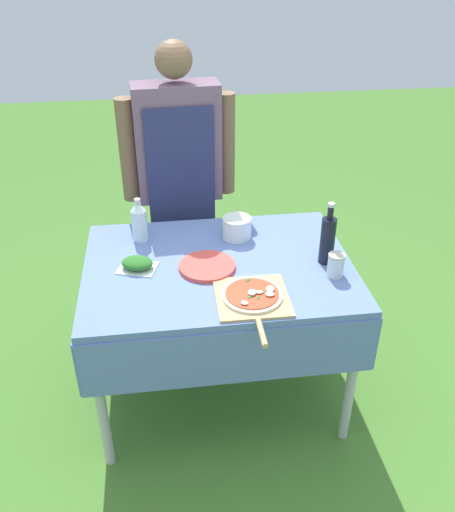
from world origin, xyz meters
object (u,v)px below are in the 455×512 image
Objects in this scene: oil_bottle at (328,239)px; water_bottle at (139,221)px; mixing_tub at (237,228)px; plate_stack at (207,266)px; herb_container at (137,264)px; pizza_on_peel at (253,297)px; person_cook at (179,171)px; sauce_jar at (336,267)px; prep_table at (218,280)px.

water_bottle is at bearing 159.25° from oil_bottle.
plate_stack is (-0.18, -0.28, -0.05)m from mixing_tub.
pizza_on_peel is at bearing -32.59° from herb_container.
person_cook is 1.10m from sauce_jar.
sauce_jar is at bearing -18.46° from prep_table.
person_cook is at bearing 130.76° from oil_bottle.
person_cook is 0.49m from water_bottle.
water_bottle is (-0.23, -0.42, -0.09)m from person_cook.
person_cook is at bearing 70.78° from herb_container.
mixing_tub is at bearing 89.47° from pizza_on_peel.
plate_stack is 0.59m from sauce_jar.
oil_bottle is 1.49× the size of herb_container.
plate_stack is at bearing -45.51° from water_bottle.
mixing_tub reaches higher than plate_stack.
person_cook is at bearing 61.44° from water_bottle.
prep_table is 0.31m from mixing_tub.
water_bottle is at bearing 87.04° from herb_container.
oil_bottle reaches higher than pizza_on_peel.
person_cook is 0.75m from herb_container.
sauce_jar reaches higher than prep_table.
prep_table is at bearing 110.98° from pizza_on_peel.
oil_bottle is 0.90m from herb_container.
water_bottle is (-0.88, 0.33, -0.02)m from oil_bottle.
herb_container is at bearing 168.60° from sauce_jar.
person_cook reaches higher than prep_table.
prep_table is 0.75× the size of person_cook.
water_bottle is at bearing 134.49° from plate_stack.
prep_table is 6.18× the size of herb_container.
mixing_tub is at bearing 25.19° from herb_container.
person_cook is (-0.14, 0.70, 0.28)m from prep_table.
pizza_on_peel is at bearing -51.02° from water_bottle.
sauce_jar reaches higher than herb_container.
mixing_tub is (0.01, 0.55, 0.04)m from pizza_on_peel.
person_cook reaches higher than water_bottle.
herb_container is at bearing 176.42° from oil_bottle.
person_cook is at bearing 104.66° from pizza_on_peel.
oil_bottle is at bearing 127.34° from person_cook.
prep_table is at bearing -37.88° from water_bottle.
pizza_on_peel is (0.25, -1.01, -0.18)m from person_cook.
sauce_jar is at bearing -27.36° from water_bottle.
prep_table is 0.56m from oil_bottle.
person_cook reaches higher than herb_container.
person_cook is 0.76m from plate_stack.
person_cook reaches higher than oil_bottle.
oil_bottle is at bearing -3.58° from herb_container.
plate_stack is (0.31, -0.31, -0.10)m from water_bottle.
prep_table is 0.77m from person_cook.
sauce_jar is at bearing -11.40° from herb_container.
person_cook is at bearing 126.78° from sauce_jar.
pizza_on_peel is 0.55m from mixing_tub.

